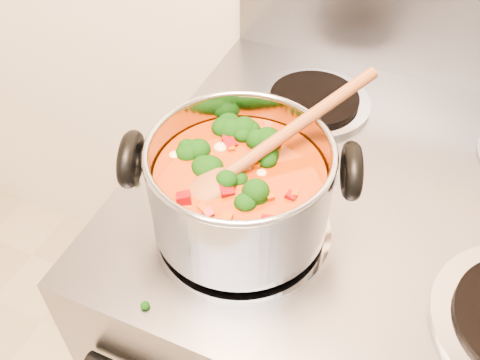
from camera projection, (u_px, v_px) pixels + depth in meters
name	position (u px, v px, depth m)	size (l,w,h in m)	color
electric_range	(353.00, 347.00, 1.07)	(0.75, 0.68, 1.08)	gray
stockpot	(240.00, 188.00, 0.65)	(0.29, 0.22, 0.14)	#A9A9B1
wooden_spoon	(253.00, 157.00, 0.63)	(0.18, 0.25, 0.09)	brown
cooktop_crumbs	(270.00, 229.00, 0.70)	(0.17, 0.30, 0.01)	black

